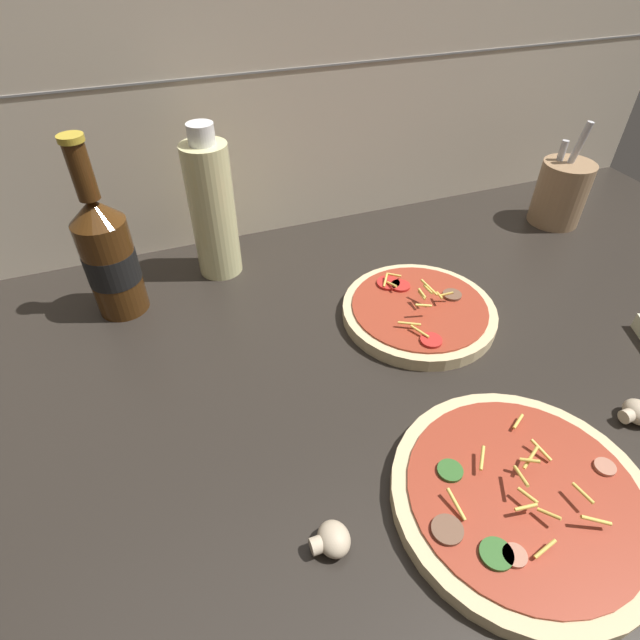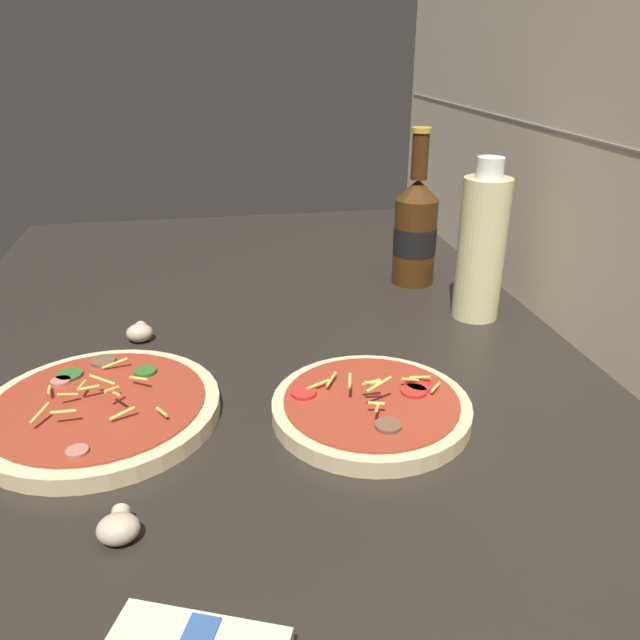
{
  "view_description": "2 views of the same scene",
  "coord_description": "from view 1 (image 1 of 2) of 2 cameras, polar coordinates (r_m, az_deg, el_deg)",
  "views": [
    {
      "loc": [
        -22.28,
        -35.63,
        50.48
      ],
      "look_at": [
        -4.59,
        11.55,
        7.59
      ],
      "focal_mm": 28.0,
      "sensor_mm": 36.0,
      "label": 1
    },
    {
      "loc": [
        69.76,
        -3.56,
        41.7
      ],
      "look_at": [
        -2.71,
        9.22,
        8.52
      ],
      "focal_mm": 35.0,
      "sensor_mm": 36.0,
      "label": 2
    }
  ],
  "objects": [
    {
      "name": "mushroom_left",
      "position": [
        0.52,
        1.37,
        -23.8
      ],
      "size": [
        3.89,
        3.7,
        2.59
      ],
      "color": "beige",
      "rests_on": "counter_slab"
    },
    {
      "name": "pizza_near",
      "position": [
        0.58,
        22.04,
        -18.34
      ],
      "size": [
        26.74,
        26.74,
        5.18
      ],
      "color": "beige",
      "rests_on": "counter_slab"
    },
    {
      "name": "beer_bottle",
      "position": [
        0.77,
        -23.03,
        6.86
      ],
      "size": [
        7.39,
        7.39,
        26.37
      ],
      "color": "#47280F",
      "rests_on": "counter_slab"
    },
    {
      "name": "utensil_crock",
      "position": [
        1.06,
        25.82,
        13.0
      ],
      "size": [
        9.29,
        9.29,
        18.94
      ],
      "color": "#9E7A56",
      "rests_on": "counter_slab"
    },
    {
      "name": "mushroom_right",
      "position": [
        0.71,
        32.49,
        -8.9
      ],
      "size": [
        3.84,
        3.66,
        2.56
      ],
      "color": "beige",
      "rests_on": "counter_slab"
    },
    {
      "name": "counter_slab",
      "position": [
        0.65,
        7.52,
        -9.6
      ],
      "size": [
        160.0,
        90.0,
        2.5
      ],
      "color": "#28231E",
      "rests_on": "ground"
    },
    {
      "name": "tile_backsplash",
      "position": [
        0.87,
        -5.64,
        26.56
      ],
      "size": [
        160.0,
        1.13,
        60.0
      ],
      "color": "beige",
      "rests_on": "ground"
    },
    {
      "name": "pizza_far",
      "position": [
        0.75,
        11.2,
        0.97
      ],
      "size": [
        22.54,
        22.54,
        5.56
      ],
      "color": "beige",
      "rests_on": "counter_slab"
    },
    {
      "name": "oil_bottle",
      "position": [
        0.81,
        -12.19,
        12.26
      ],
      "size": [
        7.0,
        7.0,
        24.22
      ],
      "color": "beige",
      "rests_on": "counter_slab"
    }
  ]
}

